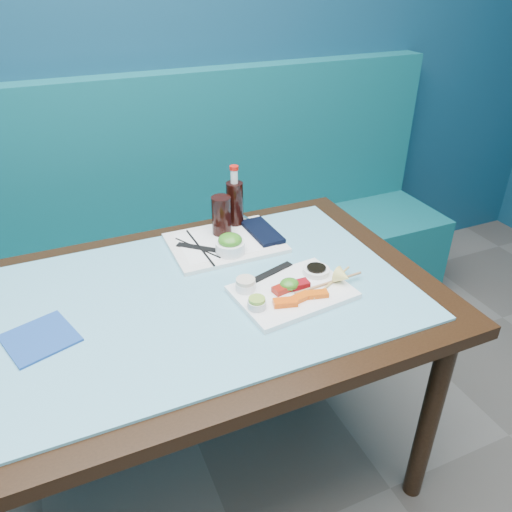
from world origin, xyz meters
name	(u,v)px	position (x,y,z in m)	size (l,w,h in m)	color
booth_bench	(143,266)	(0.00, 2.29, 0.37)	(3.00, 0.56, 1.17)	#0E555C
dining_table	(195,321)	(0.00, 1.45, 0.67)	(1.40, 0.90, 0.75)	black
glass_top	(193,296)	(0.00, 1.45, 0.75)	(1.22, 0.76, 0.01)	#65B1CA
sashimi_plate	(292,292)	(0.26, 1.34, 0.77)	(0.32, 0.23, 0.02)	white
salmon_left	(285,302)	(0.21, 1.28, 0.78)	(0.07, 0.03, 0.02)	#E74D09
salmon_mid	(301,297)	(0.26, 1.29, 0.78)	(0.06, 0.03, 0.01)	#E45209
salmon_right	(318,294)	(0.31, 1.28, 0.78)	(0.06, 0.03, 0.01)	#E05308
tuna_left	(282,289)	(0.23, 1.34, 0.78)	(0.05, 0.03, 0.02)	maroon
tuna_right	(299,284)	(0.28, 1.34, 0.78)	(0.05, 0.03, 0.02)	maroon
seaweed_garnish	(289,284)	(0.25, 1.35, 0.79)	(0.06, 0.05, 0.03)	#347C1C
ramekin_wasabi	(257,304)	(0.13, 1.30, 0.78)	(0.05, 0.05, 0.02)	silver
wasabi_fill	(257,300)	(0.13, 1.30, 0.80)	(0.04, 0.04, 0.01)	#81AF38
ramekin_ginger	(246,286)	(0.14, 1.39, 0.79)	(0.06, 0.06, 0.02)	white
ginger_fill	(246,281)	(0.14, 1.39, 0.80)	(0.05, 0.05, 0.01)	beige
soy_dish	(316,271)	(0.36, 1.39, 0.78)	(0.08, 0.08, 0.02)	white
soy_fill	(316,268)	(0.36, 1.39, 0.79)	(0.06, 0.06, 0.01)	black
lemon_wedge	(343,276)	(0.40, 1.31, 0.80)	(0.05, 0.05, 0.04)	#FFF078
chopstick_sleeve	(272,272)	(0.24, 1.44, 0.78)	(0.15, 0.02, 0.00)	black
wooden_chopstick_a	(329,283)	(0.37, 1.32, 0.78)	(0.01, 0.01, 0.23)	#A5764D
wooden_chopstick_b	(332,282)	(0.38, 1.32, 0.78)	(0.01, 0.01, 0.20)	tan
serving_tray	(225,243)	(0.19, 1.68, 0.76)	(0.36, 0.27, 0.01)	white
paper_placemat	(225,241)	(0.19, 1.68, 0.77)	(0.30, 0.21, 0.00)	white
seaweed_bowl	(230,247)	(0.18, 1.61, 0.79)	(0.10, 0.10, 0.04)	white
seaweed_salad	(230,240)	(0.18, 1.61, 0.82)	(0.08, 0.08, 0.04)	#37821E
cola_glass	(221,216)	(0.20, 1.74, 0.84)	(0.07, 0.07, 0.13)	black
navy_pouch	(262,231)	(0.32, 1.68, 0.78)	(0.08, 0.19, 0.01)	black
fork	(249,220)	(0.31, 1.79, 0.78)	(0.01, 0.01, 0.09)	white
black_chopstick_a	(197,248)	(0.09, 1.67, 0.77)	(0.01, 0.01, 0.20)	black
black_chopstick_b	(200,247)	(0.09, 1.67, 0.77)	(0.01, 0.01, 0.25)	black
tray_sleeve	(199,248)	(0.09, 1.67, 0.77)	(0.03, 0.15, 0.00)	black
cola_bottle_body	(235,205)	(0.26, 1.79, 0.84)	(0.06, 0.06, 0.17)	black
cola_bottle_neck	(234,176)	(0.26, 1.79, 0.95)	(0.02, 0.02, 0.05)	white
cola_bottle_cap	(234,168)	(0.26, 1.79, 0.98)	(0.03, 0.03, 0.01)	red
blue_napkin	(40,338)	(-0.41, 1.42, 0.76)	(0.16, 0.16, 0.01)	navy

